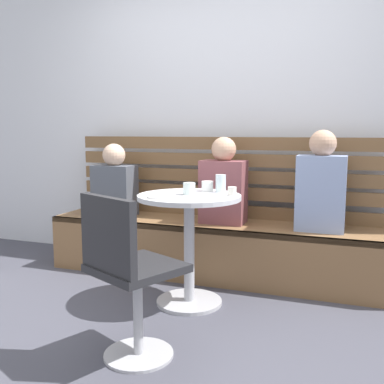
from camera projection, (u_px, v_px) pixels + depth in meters
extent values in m
plane|color=#42424C|center=(150.00, 342.00, 2.43)|extent=(8.00, 8.00, 0.00)
cube|color=silver|center=(231.00, 96.00, 3.76)|extent=(5.20, 0.10, 2.90)
cube|color=brown|center=(215.00, 249.00, 3.52)|extent=(2.70, 0.52, 0.44)
cube|color=brown|center=(206.00, 231.00, 3.27)|extent=(2.70, 0.04, 0.04)
cube|color=brown|center=(224.00, 211.00, 3.70)|extent=(2.65, 0.04, 0.10)
cube|color=brown|center=(224.00, 193.00, 3.68)|extent=(2.65, 0.04, 0.10)
cube|color=brown|center=(224.00, 176.00, 3.66)|extent=(2.65, 0.04, 0.10)
cube|color=brown|center=(224.00, 160.00, 3.65)|extent=(2.65, 0.04, 0.10)
cube|color=brown|center=(224.00, 143.00, 3.63)|extent=(2.65, 0.04, 0.10)
cylinder|color=#ADADB2|center=(189.00, 301.00, 2.98)|extent=(0.44, 0.44, 0.02)
cylinder|color=#ADADB2|center=(189.00, 250.00, 2.94)|extent=(0.07, 0.07, 0.69)
cylinder|color=silver|center=(189.00, 197.00, 2.89)|extent=(0.68, 0.68, 0.03)
cylinder|color=#ADADB2|center=(139.00, 354.00, 2.29)|extent=(0.36, 0.36, 0.02)
cylinder|color=#ADADB2|center=(138.00, 314.00, 2.26)|extent=(0.05, 0.05, 0.45)
cube|color=#232326|center=(137.00, 268.00, 2.22)|extent=(0.53, 0.53, 0.04)
cube|color=#232326|center=(108.00, 235.00, 2.08)|extent=(0.38, 0.21, 0.36)
cube|color=#8C9EC6|center=(321.00, 193.00, 3.17)|extent=(0.34, 0.22, 0.54)
sphere|color=tan|center=(323.00, 143.00, 3.12)|extent=(0.19, 0.19, 0.19)
cube|color=#4C515B|center=(115.00, 190.00, 3.74)|extent=(0.34, 0.22, 0.43)
sphere|color=#DBB293|center=(114.00, 155.00, 3.70)|extent=(0.19, 0.19, 0.19)
cube|color=brown|center=(223.00, 192.00, 3.43)|extent=(0.34, 0.22, 0.49)
sphere|color=tan|center=(224.00, 149.00, 3.39)|extent=(0.19, 0.19, 0.19)
cylinder|color=white|center=(207.00, 186.00, 3.05)|extent=(0.08, 0.08, 0.07)
cylinder|color=silver|center=(232.00, 191.00, 2.86)|extent=(0.06, 0.06, 0.05)
cylinder|color=silver|center=(221.00, 183.00, 3.00)|extent=(0.07, 0.07, 0.12)
cylinder|color=silver|center=(189.00, 189.00, 2.88)|extent=(0.08, 0.08, 0.08)
cylinder|color=white|center=(160.00, 197.00, 2.76)|extent=(0.17, 0.17, 0.01)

